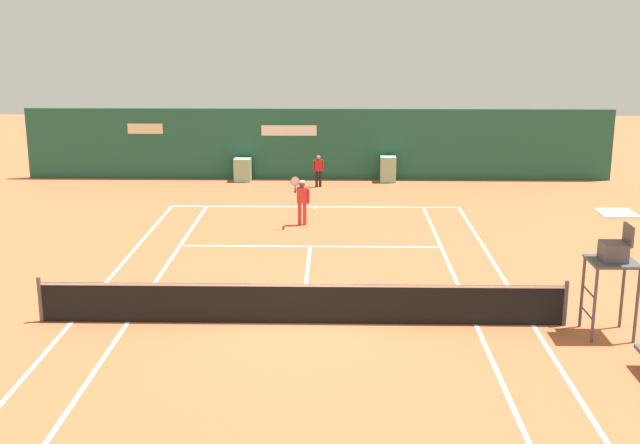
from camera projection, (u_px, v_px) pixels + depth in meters
The scene contains 7 objects.
ground_plane at pixel (302, 314), 19.24m from camera, with size 80.00×80.00×0.01m.
tennis_net at pixel (301, 302), 18.56m from camera, with size 12.10×0.10×1.07m.
sponsor_back_wall at pixel (318, 145), 34.77m from camera, with size 25.00×1.02×3.03m.
umpire_chair at pixel (613, 256), 17.59m from camera, with size 1.00×1.00×2.79m.
player_on_baseline at pixel (302, 198), 27.19m from camera, with size 0.61×0.64×1.76m.
ball_kid_right_post at pixel (318, 169), 33.34m from camera, with size 0.44×0.20×1.32m.
tennis_ball_near_service_line at pixel (123, 287), 21.06m from camera, with size 0.07×0.07×0.07m, color #CCE033.
Camera 1 is at (0.79, -17.52, 6.87)m, focal length 45.72 mm.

